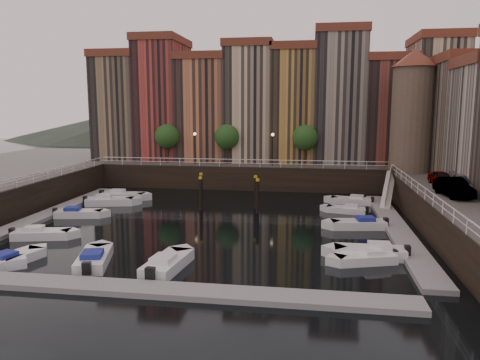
% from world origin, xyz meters
% --- Properties ---
extents(ground, '(200.00, 200.00, 0.00)m').
position_xyz_m(ground, '(0.00, 0.00, 0.00)').
color(ground, black).
rests_on(ground, ground).
extents(quay_far, '(80.00, 20.00, 3.00)m').
position_xyz_m(quay_far, '(0.00, 26.00, 1.50)').
color(quay_far, black).
rests_on(quay_far, ground).
extents(dock_left, '(2.00, 28.00, 0.35)m').
position_xyz_m(dock_left, '(-16.20, -1.00, 0.17)').
color(dock_left, gray).
rests_on(dock_left, ground).
extents(dock_right, '(2.00, 28.00, 0.35)m').
position_xyz_m(dock_right, '(16.20, -1.00, 0.17)').
color(dock_right, gray).
rests_on(dock_right, ground).
extents(dock_near, '(30.00, 2.00, 0.35)m').
position_xyz_m(dock_near, '(0.00, -17.00, 0.17)').
color(dock_near, gray).
rests_on(dock_near, ground).
extents(mountains, '(145.00, 100.00, 18.00)m').
position_xyz_m(mountains, '(1.72, 110.00, 7.92)').
color(mountains, '#2D382D').
rests_on(mountains, ground).
extents(far_terrace, '(48.70, 10.30, 17.50)m').
position_xyz_m(far_terrace, '(3.31, 23.50, 10.95)').
color(far_terrace, '#7F6C51').
rests_on(far_terrace, quay_far).
extents(corner_tower, '(5.20, 5.20, 13.80)m').
position_xyz_m(corner_tower, '(20.00, 14.50, 10.19)').
color(corner_tower, '#6B5B4C').
rests_on(corner_tower, quay_right).
extents(promenade_trees, '(21.20, 3.20, 5.20)m').
position_xyz_m(promenade_trees, '(-1.33, 18.20, 6.58)').
color(promenade_trees, black).
rests_on(promenade_trees, quay_far).
extents(street_lamps, '(10.36, 0.36, 4.18)m').
position_xyz_m(street_lamps, '(-1.00, 17.20, 5.90)').
color(street_lamps, black).
rests_on(street_lamps, quay_far).
extents(railings, '(36.08, 34.04, 0.52)m').
position_xyz_m(railings, '(0.00, 4.88, 3.79)').
color(railings, white).
rests_on(railings, ground).
extents(gangway, '(2.78, 8.32, 3.73)m').
position_xyz_m(gangway, '(17.10, 10.00, 1.92)').
color(gangway, white).
rests_on(gangway, ground).
extents(mooring_pilings, '(6.78, 3.39, 3.78)m').
position_xyz_m(mooring_pilings, '(0.50, 5.19, 1.65)').
color(mooring_pilings, black).
rests_on(mooring_pilings, ground).
extents(boat_left_1, '(4.83, 2.68, 1.08)m').
position_xyz_m(boat_left_1, '(-12.50, -7.76, 0.36)').
color(boat_left_1, white).
rests_on(boat_left_1, ground).
extents(boat_left_2, '(4.72, 2.45, 1.06)m').
position_xyz_m(boat_left_2, '(-13.14, -0.42, 0.36)').
color(boat_left_2, white).
rests_on(boat_left_2, ground).
extents(boat_left_3, '(5.38, 3.06, 1.21)m').
position_xyz_m(boat_left_3, '(-12.61, 5.30, 0.41)').
color(boat_left_3, white).
rests_on(boat_left_3, ground).
extents(boat_left_4, '(5.24, 2.08, 1.19)m').
position_xyz_m(boat_left_4, '(-12.43, 8.49, 0.40)').
color(boat_left_4, white).
rests_on(boat_left_4, ground).
extents(boat_right_0, '(4.42, 2.77, 0.99)m').
position_xyz_m(boat_right_0, '(12.70, -9.93, 0.33)').
color(boat_right_0, white).
rests_on(boat_right_0, ground).
extents(boat_right_1, '(5.15, 1.89, 1.18)m').
position_xyz_m(boat_right_1, '(13.17, -8.72, 0.40)').
color(boat_right_1, white).
rests_on(boat_right_1, ground).
extents(boat_right_2, '(5.01, 2.44, 1.13)m').
position_xyz_m(boat_right_2, '(13.11, -0.65, 0.38)').
color(boat_right_2, white).
rests_on(boat_right_2, ground).
extents(boat_right_3, '(4.22, 2.37, 0.94)m').
position_xyz_m(boat_right_3, '(12.52, 5.34, 0.32)').
color(boat_right_3, white).
rests_on(boat_right_3, ground).
extents(boat_right_4, '(4.68, 2.39, 1.05)m').
position_xyz_m(boat_right_4, '(13.35, 9.95, 0.35)').
color(boat_right_4, white).
rests_on(boat_right_4, ground).
extents(boat_near_0, '(2.72, 4.63, 1.04)m').
position_xyz_m(boat_near_0, '(-10.87, -13.85, 0.35)').
color(boat_near_0, white).
rests_on(boat_near_0, ground).
extents(boat_near_1, '(3.12, 5.25, 1.18)m').
position_xyz_m(boat_near_1, '(-5.36, -13.05, 0.40)').
color(boat_near_1, white).
rests_on(boat_near_1, ground).
extents(boat_near_2, '(2.40, 5.28, 1.19)m').
position_xyz_m(boat_near_2, '(-0.23, -13.28, 0.40)').
color(boat_near_2, white).
rests_on(boat_near_2, ground).
extents(car_a, '(2.00, 4.00, 1.31)m').
position_xyz_m(car_a, '(21.10, 4.95, 3.65)').
color(car_a, gray).
rests_on(car_a, quay_right).
extents(car_b, '(2.35, 4.92, 1.56)m').
position_xyz_m(car_b, '(20.53, -1.01, 3.78)').
color(car_b, gray).
rests_on(car_b, quay_right).
extents(car_c, '(2.97, 5.62, 1.55)m').
position_xyz_m(car_c, '(21.92, 0.91, 3.78)').
color(car_c, gray).
rests_on(car_c, quay_right).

